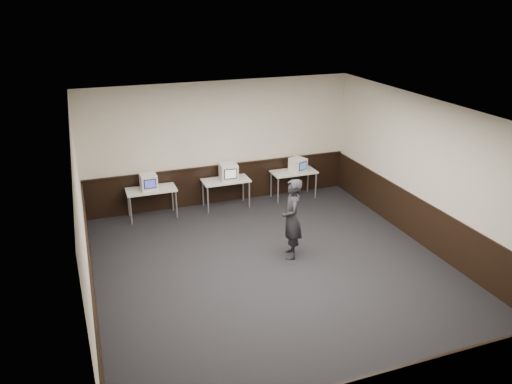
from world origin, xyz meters
TOP-DOWN VIEW (x-y plane):
  - floor at (0.00, 0.00)m, footprint 8.00×8.00m
  - ceiling at (0.00, 0.00)m, footprint 8.00×8.00m
  - back_wall at (0.00, 4.00)m, footprint 7.00×0.00m
  - front_wall at (0.00, -4.00)m, footprint 7.00×0.00m
  - left_wall at (-3.50, 0.00)m, footprint 0.00×8.00m
  - right_wall at (3.50, 0.00)m, footprint 0.00×8.00m
  - wainscot_back at (0.00, 3.98)m, footprint 6.98×0.04m
  - wainscot_left at (-3.48, 0.00)m, footprint 0.04×7.98m
  - wainscot_right at (3.48, 0.00)m, footprint 0.04×7.98m
  - wainscot_rail at (0.00, 3.96)m, footprint 6.98×0.06m
  - desk_left at (-1.90, 3.60)m, footprint 1.20×0.60m
  - desk_center at (0.00, 3.60)m, footprint 1.20×0.60m
  - desk_right at (1.90, 3.60)m, footprint 1.20×0.60m
  - emac_left at (-1.95, 3.59)m, footprint 0.40×0.43m
  - emac_center at (0.07, 3.56)m, footprint 0.47×0.50m
  - emac_right at (2.00, 3.55)m, footprint 0.48×0.49m
  - person at (0.54, 0.62)m, footprint 0.58×0.72m

SIDE VIEW (x-z plane):
  - floor at x=0.00m, z-range 0.00..0.00m
  - wainscot_back at x=0.00m, z-range 0.00..1.00m
  - wainscot_left at x=-3.48m, z-range 0.00..1.00m
  - wainscot_right at x=3.48m, z-range 0.00..1.00m
  - desk_left at x=-1.90m, z-range 0.30..1.05m
  - desk_center at x=0.00m, z-range 0.30..1.05m
  - desk_right at x=1.90m, z-range 0.30..1.05m
  - person at x=0.54m, z-range 0.00..1.72m
  - emac_right at x=2.00m, z-range 0.75..1.12m
  - emac_left at x=-1.95m, z-range 0.75..1.14m
  - emac_center at x=0.07m, z-range 0.75..1.18m
  - wainscot_rail at x=0.00m, z-range 1.00..1.04m
  - back_wall at x=0.00m, z-range -1.90..5.10m
  - front_wall at x=0.00m, z-range -1.90..5.10m
  - left_wall at x=-3.50m, z-range -2.40..5.60m
  - right_wall at x=3.50m, z-range -2.40..5.60m
  - ceiling at x=0.00m, z-range 3.20..3.20m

